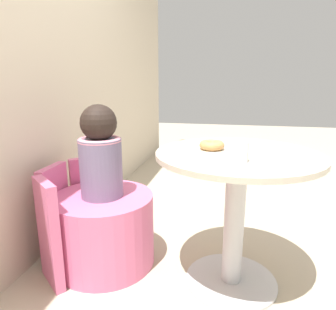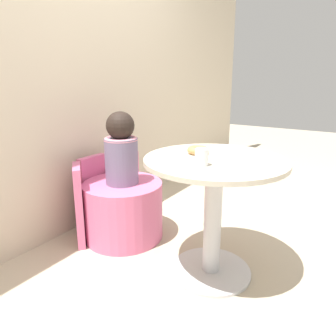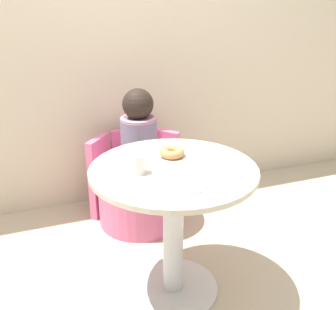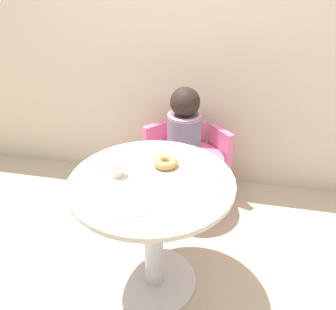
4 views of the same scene
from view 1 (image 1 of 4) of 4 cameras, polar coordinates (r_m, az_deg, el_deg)
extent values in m
plane|color=#B7A88E|center=(1.80, 10.70, -21.75)|extent=(12.00, 12.00, 0.00)
cube|color=beige|center=(1.86, -26.64, 17.36)|extent=(6.00, 0.06, 2.40)
cylinder|color=silver|center=(1.76, 11.85, -22.31)|extent=(0.48, 0.48, 0.02)
cylinder|color=silver|center=(1.59, 12.48, -12.23)|extent=(0.10, 0.10, 0.67)
cylinder|color=beige|center=(1.47, 13.18, 0.02)|extent=(0.79, 0.79, 0.02)
cylinder|color=#DB6693|center=(1.83, -11.97, -13.62)|extent=(0.57, 0.57, 0.42)
cube|color=#DB6693|center=(1.93, -20.64, -10.17)|extent=(0.24, 0.05, 0.57)
cube|color=#DB6693|center=(2.07, -14.51, -8.09)|extent=(0.19, 0.22, 0.57)
cube|color=#DB6693|center=(1.70, -21.76, -13.70)|extent=(0.19, 0.22, 0.57)
cylinder|color=slate|center=(1.69, -12.59, -2.40)|extent=(0.23, 0.23, 0.32)
torus|color=pink|center=(1.65, -12.87, 2.67)|extent=(0.23, 0.23, 0.04)
sphere|color=black|center=(1.64, -13.05, 6.03)|extent=(0.20, 0.20, 0.20)
torus|color=tan|center=(1.50, 8.35, 1.86)|extent=(0.12, 0.12, 0.04)
cylinder|color=white|center=(1.29, 13.62, 0.62)|extent=(0.07, 0.07, 0.09)
cube|color=white|center=(1.45, 21.67, -0.17)|extent=(0.21, 0.21, 0.01)
camera|label=2|loc=(0.71, 106.74, 3.07)|focal=32.00mm
camera|label=3|loc=(1.85, 78.08, 16.32)|focal=42.00mm
camera|label=4|loc=(2.25, 51.44, 22.81)|focal=35.00mm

